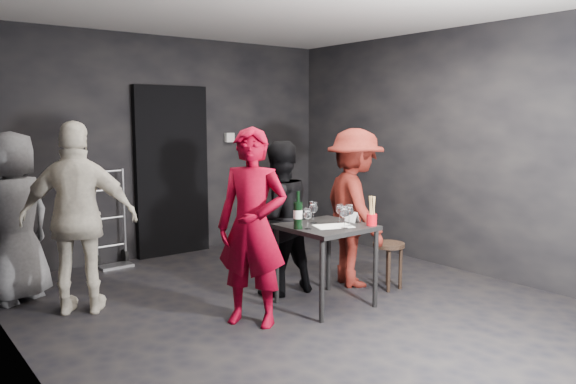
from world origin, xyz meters
TOP-DOWN VIEW (x-y plane):
  - floor at (0.00, 0.00)m, footprint 4.50×5.00m
  - ceiling at (0.00, 0.00)m, footprint 4.50×5.00m
  - wall_back at (0.00, 2.50)m, footprint 4.50×0.04m
  - wall_front at (0.00, -2.50)m, footprint 4.50×0.04m
  - wall_left at (-2.25, 0.00)m, footprint 0.04×5.00m
  - wall_right at (2.25, 0.00)m, footprint 0.04×5.00m
  - doorway at (0.00, 2.44)m, footprint 0.95×0.10m
  - wallbox_upper at (0.85, 2.45)m, footprint 0.12×0.06m
  - wallbox_lower at (1.05, 2.45)m, footprint 0.10×0.06m
  - hand_truck at (-0.83, 2.33)m, footprint 0.38×0.33m
  - tasting_table at (0.24, -0.20)m, footprint 0.72×0.72m
  - stool at (1.07, -0.21)m, footprint 0.32×0.32m
  - server_red at (-0.55, -0.19)m, footprint 0.73×0.78m
  - woman_black at (0.10, 0.35)m, footprint 0.75×0.44m
  - man_maroon at (0.89, 0.11)m, footprint 0.86×1.22m
  - bystander_cream at (-1.60, 0.96)m, footprint 1.23×1.01m
  - bystander_grey at (-1.98, 1.64)m, footprint 0.94×0.78m
  - tasting_mat at (0.25, -0.30)m, footprint 0.39×0.32m
  - wine_glass_a at (-0.02, -0.26)m, footprint 0.08×0.08m
  - wine_glass_b at (0.03, -0.07)m, footprint 0.09×0.09m
  - wine_glass_c at (0.20, -0.07)m, footprint 0.11×0.11m
  - wine_glass_d at (0.26, -0.42)m, footprint 0.10×0.10m
  - wine_glass_e at (0.36, -0.38)m, footprint 0.10×0.10m
  - wine_glass_f at (0.41, -0.20)m, footprint 0.08×0.08m
  - wine_bottle at (-0.07, -0.19)m, footprint 0.08×0.08m
  - breadstick_cup at (0.55, -0.47)m, footprint 0.09×0.09m
  - reserved_card at (0.51, -0.25)m, footprint 0.08×0.13m

SIDE VIEW (x-z plane):
  - floor at x=0.00m, z-range -0.01..0.01m
  - hand_truck at x=-0.83m, z-range -0.35..0.77m
  - stool at x=1.07m, z-range 0.13..0.60m
  - tasting_table at x=0.24m, z-range 0.28..1.03m
  - woman_black at x=0.10m, z-range 0.00..1.49m
  - tasting_mat at x=0.25m, z-range 0.75..0.75m
  - reserved_card at x=0.51m, z-range 0.75..0.85m
  - wine_glass_f at x=0.41m, z-range 0.75..0.94m
  - bystander_grey at x=-1.98m, z-range 0.00..1.69m
  - wine_glass_a at x=-0.02m, z-range 0.75..0.95m
  - wine_glass_e at x=0.36m, z-range 0.75..0.97m
  - wine_glass_d at x=0.26m, z-range 0.75..0.97m
  - wine_glass_b at x=0.03m, z-range 0.75..0.97m
  - wine_glass_c at x=0.20m, z-range 0.75..0.97m
  - man_maroon at x=0.89m, z-range 0.00..1.72m
  - wine_bottle at x=-0.07m, z-range 0.71..1.04m
  - breadstick_cup at x=0.55m, z-range 0.74..1.02m
  - server_red at x=-0.55m, z-range 0.00..1.80m
  - bystander_cream at x=-1.60m, z-range 0.00..1.90m
  - doorway at x=0.00m, z-range 0.00..2.10m
  - wall_back at x=0.00m, z-range 0.00..2.70m
  - wall_front at x=0.00m, z-range 0.00..2.70m
  - wall_left at x=-2.25m, z-range 0.00..2.70m
  - wall_right at x=2.25m, z-range 0.00..2.70m
  - wallbox_lower at x=1.05m, z-range 1.33..1.47m
  - wallbox_upper at x=0.85m, z-range 1.39..1.51m
  - ceiling at x=0.00m, z-range 2.69..2.71m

